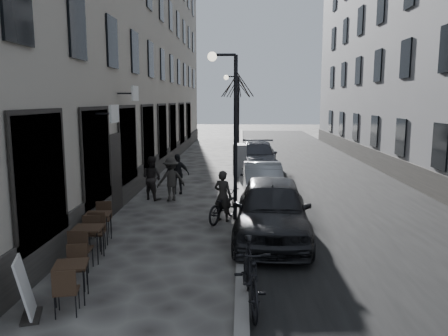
# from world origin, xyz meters

# --- Properties ---
(ground) EXTENTS (120.00, 120.00, 0.00)m
(ground) POSITION_xyz_m (0.00, 0.00, 0.00)
(ground) COLOR #353230
(ground) RESTS_ON ground
(road) EXTENTS (7.30, 60.00, 0.00)m
(road) POSITION_xyz_m (3.85, 16.00, 0.00)
(road) COLOR black
(road) RESTS_ON ground
(kerb) EXTENTS (0.25, 60.00, 0.12)m
(kerb) POSITION_xyz_m (0.20, 16.00, 0.06)
(kerb) COLOR gray
(kerb) RESTS_ON ground
(building_left) EXTENTS (4.00, 35.00, 16.00)m
(building_left) POSITION_xyz_m (-6.00, 16.50, 8.00)
(building_left) COLOR #A19887
(building_left) RESTS_ON ground
(building_right) EXTENTS (4.00, 35.00, 16.00)m
(building_right) POSITION_xyz_m (9.50, 16.50, 8.00)
(building_right) COLOR gray
(building_right) RESTS_ON ground
(streetlamp_near) EXTENTS (0.90, 0.28, 5.09)m
(streetlamp_near) POSITION_xyz_m (-0.17, 6.00, 3.16)
(streetlamp_near) COLOR black
(streetlamp_near) RESTS_ON ground
(streetlamp_far) EXTENTS (0.90, 0.28, 5.09)m
(streetlamp_far) POSITION_xyz_m (-0.17, 18.00, 3.16)
(streetlamp_far) COLOR black
(streetlamp_far) RESTS_ON ground
(tree_near) EXTENTS (2.40, 2.40, 5.70)m
(tree_near) POSITION_xyz_m (-0.10, 21.00, 4.66)
(tree_near) COLOR black
(tree_near) RESTS_ON ground
(tree_far) EXTENTS (2.40, 2.40, 5.70)m
(tree_far) POSITION_xyz_m (-0.10, 27.00, 4.66)
(tree_far) COLOR black
(tree_far) RESTS_ON ground
(bistro_set_a) EXTENTS (0.70, 1.49, 0.85)m
(bistro_set_a) POSITION_xyz_m (-2.93, 0.28, 0.44)
(bistro_set_a) COLOR black
(bistro_set_a) RESTS_ON ground
(bistro_set_b) EXTENTS (0.69, 1.62, 0.94)m
(bistro_set_b) POSITION_xyz_m (-3.33, 2.32, 0.48)
(bistro_set_b) COLOR black
(bistro_set_b) RESTS_ON ground
(bistro_set_c) EXTENTS (0.70, 1.59, 0.92)m
(bistro_set_c) POSITION_xyz_m (-3.53, 3.63, 0.47)
(bistro_set_c) COLOR black
(bistro_set_c) RESTS_ON ground
(sign_board) EXTENTS (0.54, 0.68, 1.06)m
(sign_board) POSITION_xyz_m (-3.46, -0.37, 0.43)
(sign_board) COLOR black
(sign_board) RESTS_ON ground
(utility_cabinet) EXTENTS (0.68, 1.10, 1.57)m
(utility_cabinet) POSITION_xyz_m (0.10, 13.74, 0.79)
(utility_cabinet) COLOR slate
(utility_cabinet) RESTS_ON ground
(bicycle) EXTENTS (1.32, 1.93, 0.96)m
(bicycle) POSITION_xyz_m (-0.38, 5.81, 0.48)
(bicycle) COLOR black
(bicycle) RESTS_ON ground
(cyclist_rider) EXTENTS (0.68, 0.57, 1.57)m
(cyclist_rider) POSITION_xyz_m (-0.38, 5.81, 0.79)
(cyclist_rider) COLOR black
(cyclist_rider) RESTS_ON ground
(pedestrian_near) EXTENTS (1.00, 0.93, 1.63)m
(pedestrian_near) POSITION_xyz_m (-3.14, 8.61, 0.82)
(pedestrian_near) COLOR black
(pedestrian_near) RESTS_ON ground
(pedestrian_mid) EXTENTS (1.18, 0.95, 1.60)m
(pedestrian_mid) POSITION_xyz_m (-2.40, 8.46, 0.80)
(pedestrian_mid) COLOR #2A2824
(pedestrian_mid) RESTS_ON ground
(pedestrian_far) EXTENTS (0.96, 0.46, 1.59)m
(pedestrian_far) POSITION_xyz_m (-2.35, 9.69, 0.79)
(pedestrian_far) COLOR black
(pedestrian_far) RESTS_ON ground
(car_near) EXTENTS (2.20, 4.92, 1.64)m
(car_near) POSITION_xyz_m (1.00, 4.10, 0.82)
(car_near) COLOR black
(car_near) RESTS_ON ground
(car_mid) EXTENTS (1.52, 4.06, 1.33)m
(car_mid) POSITION_xyz_m (1.00, 9.02, 0.66)
(car_mid) COLOR gray
(car_mid) RESTS_ON ground
(car_far) EXTENTS (2.33, 5.22, 1.49)m
(car_far) POSITION_xyz_m (1.02, 15.56, 0.74)
(car_far) COLOR #313239
(car_far) RESTS_ON ground
(moped) EXTENTS (0.76, 2.06, 1.21)m
(moped) POSITION_xyz_m (0.35, 0.18, 0.61)
(moped) COLOR black
(moped) RESTS_ON ground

